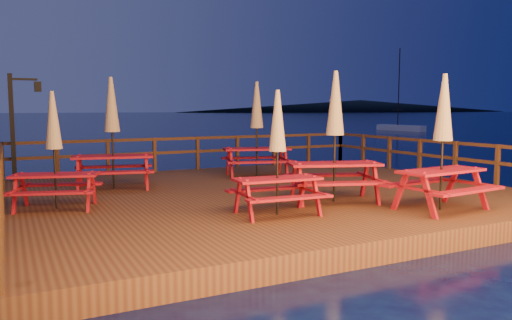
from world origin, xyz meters
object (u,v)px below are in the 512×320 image
Objects in this scene: lamp_post at (18,117)px; sailboat at (400,128)px; picnic_table_2 at (335,134)px; picnic_table_0 at (112,131)px; picnic_table_1 at (277,151)px.

sailboat reaches higher than lamp_post.
picnic_table_2 is (-31.27, -31.84, 1.58)m from sailboat.
sailboat is 45.00m from picnic_table_0.
lamp_post is 1.06× the size of picnic_table_0.
picnic_table_2 reaches higher than picnic_table_0.
picnic_table_2 is (6.10, -6.50, -0.31)m from lamp_post.
picnic_table_2 is (1.79, 0.65, 0.24)m from picnic_table_1.
picnic_table_1 is 0.84× the size of picnic_table_2.
sailboat reaches higher than picnic_table_0.
sailboat is 44.66m from picnic_table_2.
picnic_table_1 is (-33.07, -32.50, 1.35)m from sailboat.
sailboat is at bearing 34.13° from lamp_post.
lamp_post is at bearing 125.43° from picnic_table_1.
sailboat is at bearing 64.69° from picnic_table_2.
lamp_post is 3.31m from picnic_table_0.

